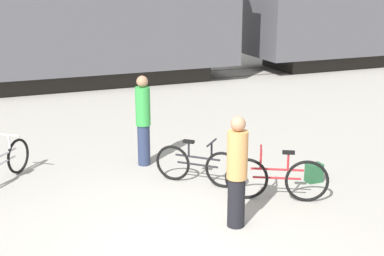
# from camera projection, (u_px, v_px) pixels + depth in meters

# --- Properties ---
(ground_plane) EXTENTS (80.00, 80.00, 0.00)m
(ground_plane) POSITION_uv_depth(u_px,v_px,m) (180.00, 245.00, 7.44)
(ground_plane) COLOR #A8A399
(rail_near) EXTENTS (51.29, 0.07, 0.01)m
(rail_near) POSITION_uv_depth(u_px,v_px,m) (60.00, 90.00, 17.19)
(rail_near) COLOR #4C4238
(rail_near) RESTS_ON ground_plane
(rail_far) EXTENTS (51.29, 0.07, 0.01)m
(rail_far) POSITION_uv_depth(u_px,v_px,m) (54.00, 82.00, 18.46)
(rail_far) COLOR #4C4238
(rail_far) RESTS_ON ground_plane
(bicycle_silver) EXTENTS (1.08, 1.35, 0.83)m
(bicycle_silver) POSITION_uv_depth(u_px,v_px,m) (2.00, 164.00, 9.55)
(bicycle_silver) COLOR black
(bicycle_silver) RESTS_ON ground_plane
(bicycle_black) EXTENTS (1.20, 1.16, 0.82)m
(bicycle_black) POSITION_uv_depth(u_px,v_px,m) (197.00, 165.00, 9.49)
(bicycle_black) COLOR black
(bicycle_black) RESTS_ON ground_plane
(bicycle_maroon) EXTENTS (1.52, 0.86, 0.89)m
(bicycle_maroon) POSITION_uv_depth(u_px,v_px,m) (277.00, 179.00, 8.79)
(bicycle_maroon) COLOR black
(bicycle_maroon) RESTS_ON ground_plane
(person_in_green) EXTENTS (0.29, 0.29, 1.78)m
(person_in_green) POSITION_uv_depth(u_px,v_px,m) (143.00, 120.00, 10.29)
(person_in_green) COLOR #283351
(person_in_green) RESTS_ON ground_plane
(person_in_tan) EXTENTS (0.31, 0.31, 1.70)m
(person_in_tan) POSITION_uv_depth(u_px,v_px,m) (237.00, 172.00, 7.75)
(person_in_tan) COLOR black
(person_in_tan) RESTS_ON ground_plane
(backpack) EXTENTS (0.28, 0.20, 0.34)m
(backpack) POSITION_uv_depth(u_px,v_px,m) (314.00, 173.00, 9.63)
(backpack) COLOR #235633
(backpack) RESTS_ON ground_plane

